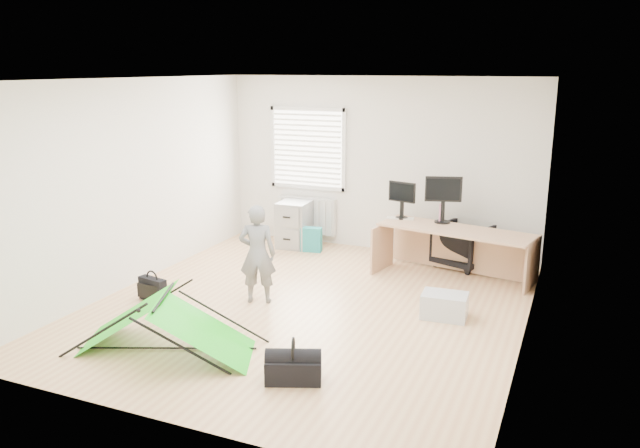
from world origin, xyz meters
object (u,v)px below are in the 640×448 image
at_px(monitor_left, 402,205).
at_px(storage_crate, 444,306).
at_px(laptop_bag, 153,289).
at_px(duffel_bag, 293,370).
at_px(office_chair, 463,245).
at_px(filing_cabinet, 296,223).
at_px(monitor_right, 443,206).
at_px(kite, 165,323).
at_px(person, 257,254).
at_px(desk, 454,254).
at_px(thermos, 442,213).

xyz_separation_m(monitor_left, storage_crate, (1.01, -1.70, -0.76)).
bearing_deg(laptop_bag, duffel_bag, -13.35).
bearing_deg(office_chair, laptop_bag, 62.04).
xyz_separation_m(filing_cabinet, monitor_right, (2.45, -0.36, 0.58)).
bearing_deg(kite, storage_crate, 16.18).
relative_size(kite, duffel_bag, 3.59).
relative_size(office_chair, kite, 0.38).
relative_size(monitor_left, person, 0.34).
bearing_deg(monitor_left, person, -106.62).
xyz_separation_m(monitor_right, person, (-1.81, -2.09, -0.33)).
bearing_deg(filing_cabinet, person, -78.91).
xyz_separation_m(desk, duffel_bag, (-0.78, -3.47, -0.24)).
distance_m(monitor_right, duffel_bag, 3.87).
distance_m(desk, laptop_bag, 4.00).
relative_size(filing_cabinet, office_chair, 1.05).
distance_m(laptop_bag, duffel_bag, 2.74).
height_order(monitor_right, office_chair, monitor_right).
bearing_deg(office_chair, kite, 80.69).
height_order(filing_cabinet, person, person).
bearing_deg(office_chair, desk, 109.68).
bearing_deg(person, desk, -158.47).
xyz_separation_m(person, duffel_bag, (1.27, -1.66, -0.50)).
bearing_deg(kite, thermos, 38.71).
bearing_deg(filing_cabinet, thermos, -11.46).
distance_m(desk, filing_cabinet, 2.76).
bearing_deg(desk, laptop_bag, -133.87).
relative_size(thermos, duffel_bag, 0.51).
bearing_deg(filing_cabinet, kite, -87.66).
xyz_separation_m(monitor_left, thermos, (0.57, 0.01, -0.07)).
distance_m(person, laptop_bag, 1.40).
bearing_deg(duffel_bag, person, 105.59).
relative_size(monitor_left, laptop_bag, 1.04).
height_order(filing_cabinet, thermos, thermos).
distance_m(office_chair, laptop_bag, 4.38).
distance_m(filing_cabinet, monitor_left, 1.96).
distance_m(person, storage_crate, 2.31).
distance_m(filing_cabinet, storage_crate, 3.53).
bearing_deg(thermos, duffel_bag, -97.94).
bearing_deg(desk, monitor_left, 172.00).
distance_m(person, duffel_bag, 2.14).
distance_m(desk, monitor_left, 1.04).
height_order(desk, kite, desk).
bearing_deg(kite, person, 59.31).
height_order(office_chair, duffel_bag, office_chair).
bearing_deg(duffel_bag, laptop_bag, 133.08).
distance_m(monitor_right, laptop_bag, 4.06).
height_order(monitor_left, thermos, monitor_left).
height_order(monitor_right, person, person).
bearing_deg(storage_crate, laptop_bag, -165.51).
bearing_deg(person, storage_crate, 170.20).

